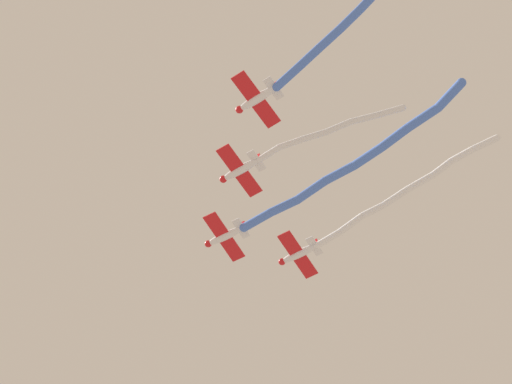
{
  "coord_description": "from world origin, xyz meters",
  "views": [
    {
      "loc": [
        44.16,
        36.53,
        6.6
      ],
      "look_at": [
        5.66,
        9.11,
        84.23
      ],
      "focal_mm": 64.89,
      "sensor_mm": 36.0,
      "label": 1
    }
  ],
  "objects": [
    {
      "name": "airplane_lead",
      "position": [
        3.22,
        3.47,
        84.25
      ],
      "size": [
        6.29,
        4.73,
        1.56
      ],
      "rotation": [
        0.0,
        0.0,
        4.83
      ],
      "color": "white"
    },
    {
      "name": "smoke_trail_lead",
      "position": [
        3.45,
        18.66,
        83.32
      ],
      "size": [
        3.55,
        26.63,
        2.94
      ],
      "color": "#4C75DB"
    },
    {
      "name": "airplane_left_wing",
      "position": [
        8.59,
        9.28,
        84.25
      ],
      "size": [
        6.24,
        4.66,
        1.56
      ],
      "rotation": [
        0.0,
        0.0,
        4.77
      ],
      "color": "white"
    },
    {
      "name": "smoke_trail_left_wing",
      "position": [
        7.4,
        18.67,
        83.75
      ],
      "size": [
        3.53,
        14.9,
        1.89
      ],
      "color": "white"
    },
    {
      "name": "airplane_right_wing",
      "position": [
        -3.13,
        8.21,
        84.55
      ],
      "size": [
        6.27,
        4.7,
        1.56
      ],
      "rotation": [
        0.0,
        0.0,
        4.8
      ],
      "color": "white"
    },
    {
      "name": "smoke_trail_right_wing",
      "position": [
        -3.61,
        20.83,
        85.58
      ],
      "size": [
        1.98,
        21.41,
        3.03
      ],
      "color": "white"
    },
    {
      "name": "airplane_slot",
      "position": [
        13.97,
        15.09,
        83.95
      ],
      "size": [
        6.2,
        4.62,
        1.56
      ],
      "rotation": [
        0.0,
        0.0,
        4.74
      ],
      "color": "white"
    },
    {
      "name": "smoke_trail_slot",
      "position": [
        14.8,
        24.72,
        85.26
      ],
      "size": [
        2.82,
        15.59,
        3.51
      ],
      "color": "#4C75DB"
    }
  ]
}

